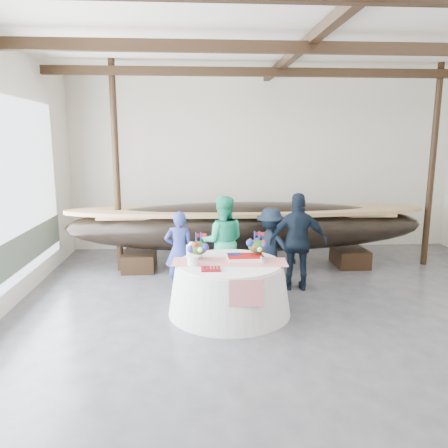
{
  "coord_description": "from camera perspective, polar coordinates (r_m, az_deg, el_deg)",
  "views": [
    {
      "loc": [
        -1.81,
        -5.45,
        2.88
      ],
      "look_at": [
        -1.26,
        2.9,
        1.25
      ],
      "focal_mm": 35.0,
      "sensor_mm": 36.0,
      "label": 1
    }
  ],
  "objects": [
    {
      "name": "floor",
      "position": [
        6.43,
        13.55,
        -15.9
      ],
      "size": [
        10.0,
        12.0,
        0.01
      ],
      "primitive_type": "cube",
      "color": "#3D3D42",
      "rests_on": "ground"
    },
    {
      "name": "wall_back",
      "position": [
        11.61,
        5.27,
        7.9
      ],
      "size": [
        10.0,
        0.02,
        4.5
      ],
      "primitive_type": "cube",
      "color": "silver",
      "rests_on": "ground"
    },
    {
      "name": "pavilion_structure",
      "position": [
        6.53,
        13.25,
        20.67
      ],
      "size": [
        9.8,
        11.76,
        4.5
      ],
      "color": "black",
      "rests_on": "ground"
    },
    {
      "name": "longboat_display",
      "position": [
        9.78,
        2.98,
        -0.28
      ],
      "size": [
        8.02,
        1.6,
        1.5
      ],
      "color": "black",
      "rests_on": "ground"
    },
    {
      "name": "banquet_table",
      "position": [
        7.39,
        0.72,
        -8.26
      ],
      "size": [
        2.05,
        2.05,
        0.88
      ],
      "color": "white",
      "rests_on": "ground"
    },
    {
      "name": "tabletop_items",
      "position": [
        7.37,
        0.37,
        -3.55
      ],
      "size": [
        1.93,
        0.95,
        0.4
      ],
      "color": "red",
      "rests_on": "banquet_table"
    },
    {
      "name": "guest_woman_blue",
      "position": [
        8.48,
        -5.89,
        -3.45
      ],
      "size": [
        0.59,
        0.41,
        1.53
      ],
      "primitive_type": "imported",
      "rotation": [
        0.0,
        0.0,
        3.23
      ],
      "color": "navy",
      "rests_on": "ground"
    },
    {
      "name": "guest_woman_teal",
      "position": [
        8.57,
        -0.17,
        -2.29
      ],
      "size": [
        0.93,
        0.75,
        1.81
      ],
      "primitive_type": "imported",
      "rotation": [
        0.0,
        0.0,
        3.06
      ],
      "color": "#22B385",
      "rests_on": "ground"
    },
    {
      "name": "guest_man_left",
      "position": [
        8.64,
        6.09,
        -3.04
      ],
      "size": [
        1.17,
        0.99,
        1.57
      ],
      "primitive_type": "imported",
      "rotation": [
        0.0,
        0.0,
        2.66
      ],
      "color": "black",
      "rests_on": "ground"
    },
    {
      "name": "guest_man_right",
      "position": [
        8.47,
        9.67,
        -2.32
      ],
      "size": [
        1.16,
        0.62,
        1.89
      ],
      "primitive_type": "imported",
      "rotation": [
        0.0,
        0.0,
        2.99
      ],
      "color": "black",
      "rests_on": "ground"
    }
  ]
}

